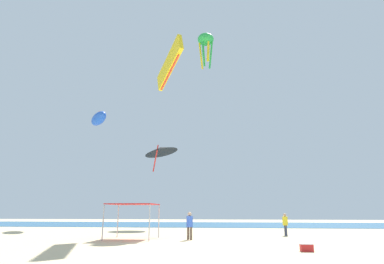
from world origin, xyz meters
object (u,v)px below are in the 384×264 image
Objects in this scene: cooler_box at (307,248)px; kite_parafoil_yellow at (169,65)px; person_near_tent at (285,222)px; person_leftmost at (190,223)px; kite_delta_black at (161,150)px; canopy_tent at (133,206)px; kite_inflatable_blue at (99,118)px; kite_octopus_green at (206,41)px.

kite_parafoil_yellow is at bearing 129.18° from cooler_box.
cooler_box is at bearing -7.91° from person_near_tent.
person_leftmost is 16.74m from kite_delta_black.
canopy_tent is at bearing 44.51° from person_leftmost.
person_near_tent is 26.25m from kite_inflatable_blue.
person_leftmost is 3.07× the size of cooler_box.
kite_delta_black is at bearing -23.62° from person_leftmost.
cooler_box is 20.08m from kite_parafoil_yellow.
kite_parafoil_yellow is (-9.35, 0.66, 13.98)m from person_near_tent.
cooler_box is 0.12× the size of kite_octopus_green.
kite_octopus_green is at bearing -49.37° from kite_parafoil_yellow.
canopy_tent is at bearing 13.86° from kite_octopus_green.
kite_parafoil_yellow reaches higher than kite_inflatable_blue.
kite_parafoil_yellow is 1.11× the size of kite_inflatable_blue.
kite_octopus_green is (4.22, 13.60, 20.00)m from canopy_tent.
kite_octopus_green is 0.98× the size of kite_inflatable_blue.
kite_delta_black reaches higher than canopy_tent.
person_near_tent is at bearing 65.96° from kite_octopus_green.
canopy_tent is at bearing -4.62° from kite_inflatable_blue.
canopy_tent is at bearing 132.93° from kite_parafoil_yellow.
person_leftmost is at bearing -60.84° from person_near_tent.
kite_parafoil_yellow reaches higher than person_leftmost.
canopy_tent is 0.66× the size of kite_octopus_green.
kite_octopus_green reaches higher than person_near_tent.
person_leftmost is 15.02m from kite_parafoil_yellow.
person_near_tent is 9.94m from cooler_box.
kite_delta_black is at bearing -132.54° from person_near_tent.
person_near_tent is at bearing -121.16° from kite_delta_black.
kite_delta_black is at bearing -15.61° from kite_parafoil_yellow.
kite_octopus_green reaches higher than kite_inflatable_blue.
canopy_tent is 1.87× the size of person_near_tent.
person_leftmost is at bearing 29.73° from kite_octopus_green.
kite_octopus_green reaches higher than kite_parafoil_yellow.
kite_parafoil_yellow is at bearing -97.53° from person_near_tent.
kite_parafoil_yellow reaches higher than canopy_tent.
person_near_tent is 8.13m from person_leftmost.
kite_delta_black is (-1.13, 13.87, 6.51)m from canopy_tent.
kite_octopus_green is at bearing 106.64° from cooler_box.
kite_octopus_green is (0.33, 13.75, 21.16)m from person_leftmost.
canopy_tent is 0.65× the size of kite_inflatable_blue.
kite_parafoil_yellow reaches higher than person_near_tent.
cooler_box is at bearing -29.47° from canopy_tent.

